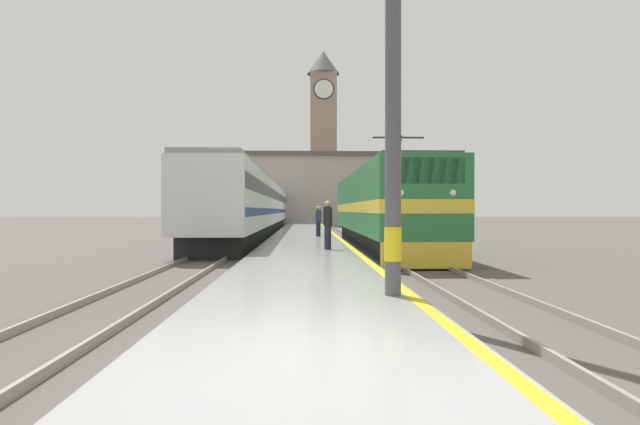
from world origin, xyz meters
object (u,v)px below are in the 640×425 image
Objects in this scene: locomotive_train at (380,209)px; second_waiting_passenger at (328,223)px; passenger_train at (256,206)px; catenary_mast at (397,72)px; clock_tower at (323,132)px; person_on_platform at (318,220)px.

locomotive_train reaches higher than second_waiting_passenger.
passenger_train is 19.08m from second_waiting_passenger.
catenary_mast reaches higher than passenger_train.
passenger_train is at bearing -100.83° from clock_tower.
catenary_mast is (-2.10, -15.48, 2.36)m from locomotive_train.
clock_tower is (-1.00, 46.34, 11.01)m from locomotive_train.
passenger_train is 4.98× the size of catenary_mast.
locomotive_train is at bearing -61.28° from passenger_train.
person_on_platform is at bearing -63.91° from passenger_train.
clock_tower is at bearing 87.97° from second_waiting_passenger.
locomotive_train is at bearing 61.44° from second_waiting_passenger.
clock_tower is at bearing 79.17° from passenger_train.
locomotive_train reaches higher than person_on_platform.
clock_tower is (1.82, 51.52, 11.59)m from second_waiting_passenger.
second_waiting_passenger is 52.84m from clock_tower.
person_on_platform is 0.93× the size of second_waiting_passenger.
passenger_train is at bearing 118.72° from locomotive_train.
passenger_train is at bearing 100.25° from catenary_mast.
clock_tower is (1.10, 61.81, 8.65)m from catenary_mast.
locomotive_train is 47.64m from clock_tower.
second_waiting_passenger is 0.08× the size of clock_tower.
catenary_mast reaches higher than second_waiting_passenger.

